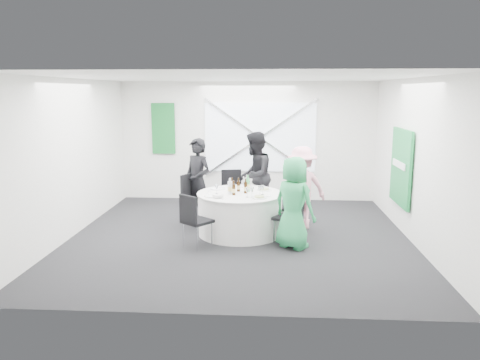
# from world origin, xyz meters

# --- Properties ---
(floor) EXTENTS (6.00, 6.00, 0.00)m
(floor) POSITION_xyz_m (0.00, 0.00, 0.00)
(floor) COLOR black
(floor) RESTS_ON ground
(ceiling) EXTENTS (6.00, 6.00, 0.00)m
(ceiling) POSITION_xyz_m (0.00, 0.00, 2.80)
(ceiling) COLOR silver
(ceiling) RESTS_ON wall_back
(wall_back) EXTENTS (6.00, 0.00, 6.00)m
(wall_back) POSITION_xyz_m (0.00, 3.00, 1.40)
(wall_back) COLOR white
(wall_back) RESTS_ON floor
(wall_front) EXTENTS (6.00, 0.00, 6.00)m
(wall_front) POSITION_xyz_m (0.00, -3.00, 1.40)
(wall_front) COLOR white
(wall_front) RESTS_ON floor
(wall_left) EXTENTS (0.00, 6.00, 6.00)m
(wall_left) POSITION_xyz_m (-3.00, 0.00, 1.40)
(wall_left) COLOR white
(wall_left) RESTS_ON floor
(wall_right) EXTENTS (0.00, 6.00, 6.00)m
(wall_right) POSITION_xyz_m (3.00, 0.00, 1.40)
(wall_right) COLOR white
(wall_right) RESTS_ON floor
(window_panel) EXTENTS (2.60, 0.03, 1.60)m
(window_panel) POSITION_xyz_m (0.30, 2.96, 1.50)
(window_panel) COLOR white
(window_panel) RESTS_ON wall_back
(window_brace_a) EXTENTS (2.63, 0.05, 1.84)m
(window_brace_a) POSITION_xyz_m (0.30, 2.92, 1.50)
(window_brace_a) COLOR silver
(window_brace_a) RESTS_ON window_panel
(window_brace_b) EXTENTS (2.63, 0.05, 1.84)m
(window_brace_b) POSITION_xyz_m (0.30, 2.92, 1.50)
(window_brace_b) COLOR silver
(window_brace_b) RESTS_ON window_panel
(green_banner) EXTENTS (0.55, 0.04, 1.20)m
(green_banner) POSITION_xyz_m (-2.00, 2.95, 1.70)
(green_banner) COLOR #136023
(green_banner) RESTS_ON wall_back
(green_sign) EXTENTS (0.05, 1.20, 1.40)m
(green_sign) POSITION_xyz_m (2.94, 0.60, 1.20)
(green_sign) COLOR #178039
(green_sign) RESTS_ON wall_right
(banquet_table) EXTENTS (1.56, 1.56, 0.76)m
(banquet_table) POSITION_xyz_m (0.00, 0.20, 0.38)
(banquet_table) COLOR silver
(banquet_table) RESTS_ON floor
(chair_back) EXTENTS (0.51, 0.52, 0.96)m
(chair_back) POSITION_xyz_m (-0.24, 1.43, 0.57)
(chair_back) COLOR black
(chair_back) RESTS_ON floor
(chair_back_left) EXTENTS (0.62, 0.61, 1.01)m
(chair_back_left) POSITION_xyz_m (-0.93, 0.65, 0.60)
(chair_back_left) COLOR black
(chair_back_left) RESTS_ON floor
(chair_back_right) EXTENTS (0.48, 0.48, 0.82)m
(chair_back_right) POSITION_xyz_m (1.01, 0.56, 0.48)
(chair_back_right) COLOR black
(chair_back_right) RESTS_ON floor
(chair_front_right) EXTENTS (0.56, 0.55, 0.90)m
(chair_front_right) POSITION_xyz_m (0.91, -0.31, 0.53)
(chair_front_right) COLOR black
(chair_front_right) RESTS_ON floor
(chair_front_left) EXTENTS (0.59, 0.59, 0.92)m
(chair_front_left) POSITION_xyz_m (-0.71, -0.67, 0.54)
(chair_front_left) COLOR black
(chair_front_left) RESTS_ON floor
(person_man_back_left) EXTENTS (0.74, 0.68, 1.69)m
(person_man_back_left) POSITION_xyz_m (-0.86, 0.79, 0.84)
(person_man_back_left) COLOR black
(person_man_back_left) RESTS_ON floor
(person_man_back) EXTENTS (0.64, 0.94, 1.78)m
(person_man_back) POSITION_xyz_m (0.23, 1.31, 0.89)
(person_man_back) COLOR black
(person_man_back) RESTS_ON floor
(person_woman_pink) EXTENTS (1.11, 0.81, 1.57)m
(person_woman_pink) POSITION_xyz_m (1.14, 0.65, 0.78)
(person_woman_pink) COLOR pink
(person_woman_pink) RESTS_ON floor
(person_woman_green) EXTENTS (0.89, 0.85, 1.54)m
(person_woman_green) POSITION_xyz_m (0.93, -0.53, 0.77)
(person_woman_green) COLOR #2A9D59
(person_woman_green) RESTS_ON floor
(plate_back) EXTENTS (0.30, 0.30, 0.01)m
(plate_back) POSITION_xyz_m (0.04, 0.79, 0.77)
(plate_back) COLOR white
(plate_back) RESTS_ON banquet_table
(plate_back_left) EXTENTS (0.29, 0.29, 0.01)m
(plate_back_left) POSITION_xyz_m (-0.44, 0.53, 0.77)
(plate_back_left) COLOR white
(plate_back_left) RESTS_ON banquet_table
(plate_back_right) EXTENTS (0.27, 0.27, 0.04)m
(plate_back_right) POSITION_xyz_m (0.44, 0.47, 0.78)
(plate_back_right) COLOR white
(plate_back_right) RESTS_ON banquet_table
(plate_front_right) EXTENTS (0.26, 0.26, 0.04)m
(plate_front_right) POSITION_xyz_m (0.36, -0.19, 0.78)
(plate_front_right) COLOR white
(plate_front_right) RESTS_ON banquet_table
(plate_front_left) EXTENTS (0.26, 0.26, 0.01)m
(plate_front_left) POSITION_xyz_m (-0.48, -0.11, 0.77)
(plate_front_left) COLOR white
(plate_front_left) RESTS_ON banquet_table
(napkin) EXTENTS (0.19, 0.18, 0.04)m
(napkin) POSITION_xyz_m (-0.35, -0.22, 0.80)
(napkin) COLOR silver
(napkin) RESTS_ON plate_front_left
(beer_bottle_a) EXTENTS (0.06, 0.06, 0.27)m
(beer_bottle_a) POSITION_xyz_m (-0.15, 0.30, 0.86)
(beer_bottle_a) COLOR #371E0A
(beer_bottle_a) RESTS_ON banquet_table
(beer_bottle_b) EXTENTS (0.06, 0.06, 0.25)m
(beer_bottle_b) POSITION_xyz_m (-0.04, 0.34, 0.86)
(beer_bottle_b) COLOR #371E0A
(beer_bottle_b) RESTS_ON banquet_table
(beer_bottle_c) EXTENTS (0.06, 0.06, 0.27)m
(beer_bottle_c) POSITION_xyz_m (0.10, 0.20, 0.86)
(beer_bottle_c) COLOR #371E0A
(beer_bottle_c) RESTS_ON banquet_table
(beer_bottle_d) EXTENTS (0.06, 0.06, 0.26)m
(beer_bottle_d) POSITION_xyz_m (-0.10, 0.03, 0.86)
(beer_bottle_d) COLOR #371E0A
(beer_bottle_d) RESTS_ON banquet_table
(green_water_bottle) EXTENTS (0.08, 0.08, 0.30)m
(green_water_bottle) POSITION_xyz_m (0.13, 0.33, 0.88)
(green_water_bottle) COLOR #3FA556
(green_water_bottle) RESTS_ON banquet_table
(clear_water_bottle) EXTENTS (0.08, 0.08, 0.29)m
(clear_water_bottle) POSITION_xyz_m (-0.18, 0.12, 0.87)
(clear_water_bottle) COLOR silver
(clear_water_bottle) RESTS_ON banquet_table
(wine_glass_a) EXTENTS (0.07, 0.07, 0.17)m
(wine_glass_a) POSITION_xyz_m (0.15, -0.13, 0.88)
(wine_glass_a) COLOR white
(wine_glass_a) RESTS_ON banquet_table
(wine_glass_b) EXTENTS (0.07, 0.07, 0.17)m
(wine_glass_b) POSITION_xyz_m (-0.41, 0.12, 0.88)
(wine_glass_b) COLOR white
(wine_glass_b) RESTS_ON banquet_table
(wine_glass_c) EXTENTS (0.07, 0.07, 0.17)m
(wine_glass_c) POSITION_xyz_m (0.36, 0.01, 0.88)
(wine_glass_c) COLOR white
(wine_glass_c) RESTS_ON banquet_table
(wine_glass_d) EXTENTS (0.07, 0.07, 0.17)m
(wine_glass_d) POSITION_xyz_m (0.14, 0.51, 0.88)
(wine_glass_d) COLOR white
(wine_glass_d) RESTS_ON banquet_table
(wine_glass_e) EXTENTS (0.07, 0.07, 0.17)m
(wine_glass_e) POSITION_xyz_m (0.41, 0.09, 0.88)
(wine_glass_e) COLOR white
(wine_glass_e) RESTS_ON banquet_table
(wine_glass_f) EXTENTS (0.07, 0.07, 0.17)m
(wine_glass_f) POSITION_xyz_m (0.23, -0.12, 0.88)
(wine_glass_f) COLOR white
(wine_glass_f) RESTS_ON banquet_table
(fork_a) EXTENTS (0.11, 0.12, 0.01)m
(fork_a) POSITION_xyz_m (0.28, -0.30, 0.76)
(fork_a) COLOR silver
(fork_a) RESTS_ON banquet_table
(knife_a) EXTENTS (0.11, 0.12, 0.01)m
(knife_a) POSITION_xyz_m (0.52, -0.05, 0.76)
(knife_a) COLOR silver
(knife_a) RESTS_ON banquet_table
(fork_b) EXTENTS (0.15, 0.03, 0.01)m
(fork_b) POSITION_xyz_m (0.12, 0.76, 0.76)
(fork_b) COLOR silver
(fork_b) RESTS_ON banquet_table
(knife_b) EXTENTS (0.15, 0.03, 0.01)m
(knife_b) POSITION_xyz_m (-0.13, 0.76, 0.76)
(knife_b) COLOR silver
(knife_b) RESTS_ON banquet_table
(fork_c) EXTENTS (0.09, 0.14, 0.01)m
(fork_c) POSITION_xyz_m (-0.40, 0.61, 0.76)
(fork_c) COLOR silver
(fork_c) RESTS_ON banquet_table
(knife_c) EXTENTS (0.09, 0.14, 0.01)m
(knife_c) POSITION_xyz_m (-0.56, 0.33, 0.76)
(knife_c) COLOR silver
(knife_c) RESTS_ON banquet_table
(fork_d) EXTENTS (0.10, 0.13, 0.01)m
(fork_d) POSITION_xyz_m (-0.55, 0.03, 0.76)
(fork_d) COLOR silver
(fork_d) RESTS_ON banquet_table
(knife_d) EXTENTS (0.11, 0.12, 0.01)m
(knife_d) POSITION_xyz_m (-0.28, -0.30, 0.76)
(knife_d) COLOR silver
(knife_d) RESTS_ON banquet_table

